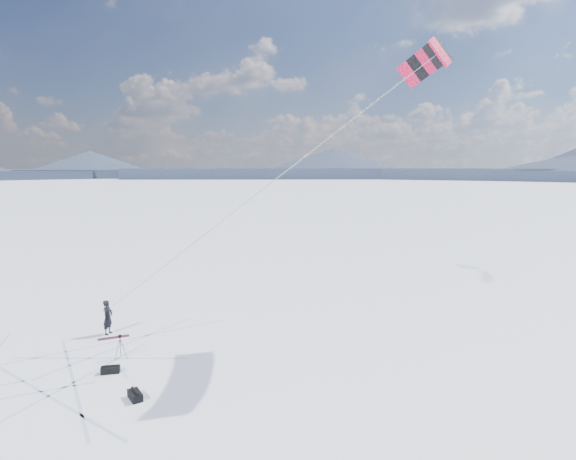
# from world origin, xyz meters

# --- Properties ---
(ground) EXTENTS (1800.00, 1800.00, 0.00)m
(ground) POSITION_xyz_m (0.00, 0.00, 0.00)
(ground) COLOR white
(horizon_hills) EXTENTS (704.00, 705.94, 9.86)m
(horizon_hills) POSITION_xyz_m (-0.00, -0.00, 4.26)
(horizon_hills) COLOR #1D2337
(horizon_hills) RESTS_ON ground
(snow_tracks) EXTENTS (17.62, 14.39, 0.01)m
(snow_tracks) POSITION_xyz_m (-0.56, -0.72, 0.00)
(snow_tracks) COLOR #A0B4D1
(snow_tracks) RESTS_ON ground
(snowkiter) EXTENTS (0.50, 0.69, 1.77)m
(snowkiter) POSITION_xyz_m (-0.51, 4.54, 0.00)
(snowkiter) COLOR black
(snowkiter) RESTS_ON ground
(snowboard) EXTENTS (1.43, 0.96, 0.04)m
(snowboard) POSITION_xyz_m (-0.01, 3.99, 0.02)
(snowboard) COLOR maroon
(snowboard) RESTS_ON ground
(tripod) EXTENTS (0.53, 0.58, 1.10)m
(tripod) POSITION_xyz_m (1.43, 1.50, 0.71)
(tripod) COLOR black
(tripod) RESTS_ON ground
(gear_bag_a) EXTENTS (0.81, 0.54, 0.33)m
(gear_bag_a) POSITION_xyz_m (1.62, -0.00, 0.15)
(gear_bag_a) COLOR black
(gear_bag_a) RESTS_ON ground
(gear_bag_b) EXTENTS (0.78, 0.85, 0.36)m
(gear_bag_b) POSITION_xyz_m (3.52, -2.15, 0.16)
(gear_bag_b) COLOR black
(gear_bag_b) RESTS_ON ground
(power_kite) EXTENTS (17.11, 5.74, 13.28)m
(power_kite) POSITION_xyz_m (15.38, 5.76, 13.57)
(power_kite) COLOR red
(power_kite) RESTS_ON ground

